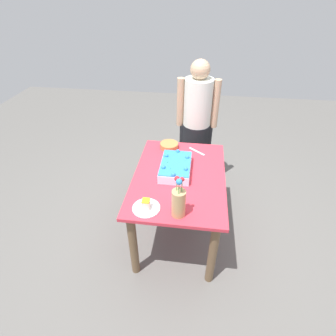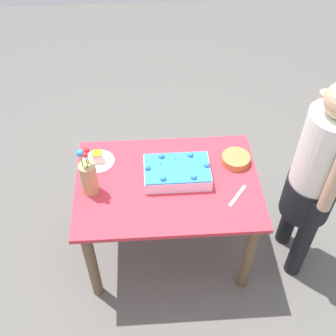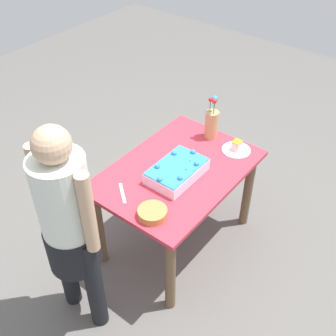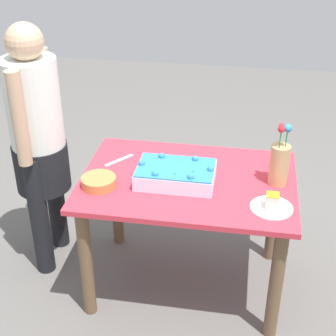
{
  "view_description": "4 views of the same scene",
  "coord_description": "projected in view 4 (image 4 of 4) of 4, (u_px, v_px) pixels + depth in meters",
  "views": [
    {
      "loc": [
        1.81,
        0.14,
        2.11
      ],
      "look_at": [
        0.05,
        -0.09,
        0.83
      ],
      "focal_mm": 28.0,
      "sensor_mm": 36.0,
      "label": 1
    },
    {
      "loc": [
        0.11,
        1.72,
        2.67
      ],
      "look_at": [
        -0.01,
        -0.1,
        0.75
      ],
      "focal_mm": 45.0,
      "sensor_mm": 36.0,
      "label": 2
    },
    {
      "loc": [
        -1.79,
        -1.32,
        2.57
      ],
      "look_at": [
        -0.04,
        0.05,
        0.74
      ],
      "focal_mm": 45.0,
      "sensor_mm": 36.0,
      "label": 3
    },
    {
      "loc": [
        0.28,
        -2.32,
        2.14
      ],
      "look_at": [
        -0.1,
        -0.04,
        0.8
      ],
      "focal_mm": 55.0,
      "sensor_mm": 36.0,
      "label": 4
    }
  ],
  "objects": [
    {
      "name": "serving_plate_with_slice",
      "position": [
        272.0,
        205.0,
        2.48
      ],
      "size": [
        0.21,
        0.21,
        0.08
      ],
      "color": "white",
      "rests_on": "dining_table"
    },
    {
      "name": "dining_table",
      "position": [
        188.0,
        200.0,
        2.8
      ],
      "size": [
        1.14,
        0.79,
        0.72
      ],
      "color": "#CB3141",
      "rests_on": "ground_plane"
    },
    {
      "name": "ground_plane",
      "position": [
        186.0,
        281.0,
        3.09
      ],
      "size": [
        8.0,
        8.0,
        0.0
      ],
      "primitive_type": "plane",
      "color": "#5D5B58"
    },
    {
      "name": "fruit_bowl",
      "position": [
        99.0,
        182.0,
        2.66
      ],
      "size": [
        0.18,
        0.18,
        0.05
      ],
      "primitive_type": "cylinder",
      "color": "#B77941",
      "rests_on": "dining_table"
    },
    {
      "name": "flower_vase",
      "position": [
        279.0,
        162.0,
        2.63
      ],
      "size": [
        0.1,
        0.1,
        0.34
      ],
      "color": "tan",
      "rests_on": "dining_table"
    },
    {
      "name": "person_standing",
      "position": [
        38.0,
        136.0,
        2.88
      ],
      "size": [
        0.31,
        0.45,
        1.49
      ],
      "color": "black",
      "rests_on": "ground_plane"
    },
    {
      "name": "sheet_cake",
      "position": [
        176.0,
        174.0,
        2.68
      ],
      "size": [
        0.41,
        0.26,
        0.11
      ],
      "color": "white",
      "rests_on": "dining_table"
    },
    {
      "name": "cake_knife",
      "position": [
        119.0,
        160.0,
        2.91
      ],
      "size": [
        0.14,
        0.16,
        0.0
      ],
      "primitive_type": "cube",
      "rotation": [
        0.0,
        0.0,
        4.05
      ],
      "color": "silver",
      "rests_on": "dining_table"
    }
  ]
}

